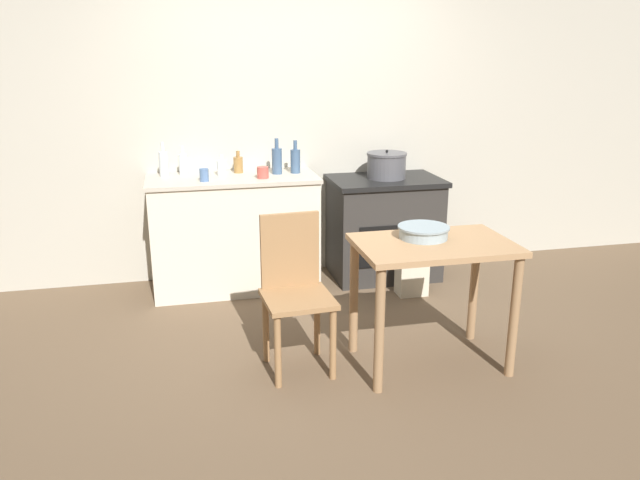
# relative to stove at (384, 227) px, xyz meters

# --- Properties ---
(ground_plane) EXTENTS (14.00, 14.00, 0.00)m
(ground_plane) POSITION_rel_stove_xyz_m (-0.74, -1.25, -0.43)
(ground_plane) COLOR brown
(wall_back) EXTENTS (8.00, 0.07, 2.55)m
(wall_back) POSITION_rel_stove_xyz_m (-0.74, 0.34, 0.85)
(wall_back) COLOR #B2AD9E
(wall_back) RESTS_ON ground_plane
(counter_cabinet) EXTENTS (1.32, 0.62, 0.92)m
(counter_cabinet) POSITION_rel_stove_xyz_m (-1.26, 0.01, 0.03)
(counter_cabinet) COLOR beige
(counter_cabinet) RESTS_ON ground_plane
(stove) EXTENTS (0.91, 0.64, 0.85)m
(stove) POSITION_rel_stove_xyz_m (0.00, 0.00, 0.00)
(stove) COLOR #2D2B28
(stove) RESTS_ON ground_plane
(work_table) EXTENTS (0.92, 0.61, 0.78)m
(work_table) POSITION_rel_stove_xyz_m (-0.23, -1.57, 0.21)
(work_table) COLOR #A87F56
(work_table) RESTS_ON ground_plane
(chair) EXTENTS (0.42, 0.42, 0.94)m
(chair) POSITION_rel_stove_xyz_m (-1.03, -1.41, 0.08)
(chair) COLOR #997047
(chair) RESTS_ON ground_plane
(flour_sack) EXTENTS (0.23, 0.16, 0.31)m
(flour_sack) POSITION_rel_stove_xyz_m (0.08, -0.48, -0.27)
(flour_sack) COLOR beige
(flour_sack) RESTS_ON ground_plane
(stock_pot) EXTENTS (0.33, 0.33, 0.24)m
(stock_pot) POSITION_rel_stove_xyz_m (0.01, 0.00, 0.53)
(stock_pot) COLOR #4C4C51
(stock_pot) RESTS_ON stove
(mixing_bowl_large) EXTENTS (0.31, 0.31, 0.07)m
(mixing_bowl_large) POSITION_rel_stove_xyz_m (-0.26, -1.47, 0.40)
(mixing_bowl_large) COLOR #93A8B2
(mixing_bowl_large) RESTS_ON work_table
(bottle_far_left) EXTENTS (0.07, 0.07, 0.18)m
(bottle_far_left) POSITION_rel_stove_xyz_m (-1.20, 0.14, 0.56)
(bottle_far_left) COLOR olive
(bottle_far_left) RESTS_ON counter_cabinet
(bottle_left) EXTENTS (0.07, 0.07, 0.27)m
(bottle_left) POSITION_rel_stove_xyz_m (-1.77, 0.10, 0.60)
(bottle_left) COLOR silver
(bottle_left) RESTS_ON counter_cabinet
(bottle_mid_left) EXTENTS (0.08, 0.08, 0.28)m
(bottle_mid_left) POSITION_rel_stove_xyz_m (-0.90, 0.03, 0.60)
(bottle_mid_left) COLOR #3D5675
(bottle_mid_left) RESTS_ON counter_cabinet
(bottle_center_left) EXTENTS (0.08, 0.08, 0.26)m
(bottle_center_left) POSITION_rel_stove_xyz_m (-0.75, 0.03, 0.59)
(bottle_center_left) COLOR #3D5675
(bottle_center_left) RESTS_ON counter_cabinet
(bottle_center) EXTENTS (0.07, 0.07, 0.23)m
(bottle_center) POSITION_rel_stove_xyz_m (-1.63, 0.14, 0.58)
(bottle_center) COLOR silver
(bottle_center) RESTS_ON counter_cabinet
(bottle_center_right) EXTENTS (0.07, 0.07, 0.16)m
(bottle_center_right) POSITION_rel_stove_xyz_m (-1.33, 0.05, 0.56)
(bottle_center_right) COLOR silver
(bottle_center_right) RESTS_ON counter_cabinet
(cup_mid_right) EXTENTS (0.07, 0.07, 0.10)m
(cup_mid_right) POSITION_rel_stove_xyz_m (-1.48, -0.14, 0.54)
(cup_mid_right) COLOR #4C6B99
(cup_mid_right) RESTS_ON counter_cabinet
(cup_right) EXTENTS (0.09, 0.09, 0.09)m
(cup_right) POSITION_rel_stove_xyz_m (-1.04, -0.12, 0.54)
(cup_right) COLOR #B74C42
(cup_right) RESTS_ON counter_cabinet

